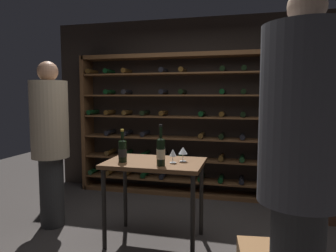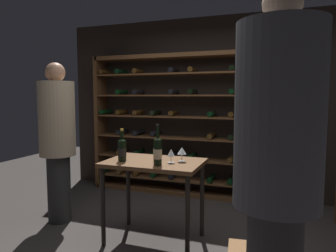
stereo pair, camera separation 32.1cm
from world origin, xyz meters
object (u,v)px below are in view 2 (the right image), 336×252
wine_bottle_black_capsule (122,149)px  wine_bottle_red_label (158,151)px  wine_rack (184,126)px  wine_glass_stemmed_center (182,151)px  tasting_table (154,171)px  person_guest_blue_shirt (57,135)px  wine_glass_stemmed_left (171,153)px  person_guest_plum_blouse (277,161)px

wine_bottle_black_capsule → wine_bottle_red_label: size_ratio=0.84×
wine_rack → wine_bottle_red_label: size_ratio=7.42×
wine_bottle_red_label → wine_glass_stemmed_center: bearing=56.0°
wine_bottle_black_capsule → tasting_table: bearing=21.6°
person_guest_blue_shirt → wine_bottle_red_label: person_guest_blue_shirt is taller
tasting_table → wine_glass_stemmed_center: size_ratio=6.64×
wine_rack → wine_glass_stemmed_left: size_ratio=21.06×
person_guest_blue_shirt → wine_bottle_black_capsule: (0.96, -0.21, -0.08)m
person_guest_blue_shirt → wine_bottle_black_capsule: bearing=-168.3°
wine_glass_stemmed_left → wine_bottle_black_capsule: bearing=-170.4°
tasting_table → wine_bottle_black_capsule: 0.39m
wine_glass_stemmed_center → tasting_table: bearing=-168.7°
wine_rack → wine_bottle_red_label: wine_rack is taller
tasting_table → wine_bottle_red_label: (0.11, -0.19, 0.24)m
wine_bottle_black_capsule → wine_bottle_red_label: wine_bottle_red_label is taller
wine_bottle_red_label → wine_glass_stemmed_center: size_ratio=2.67×
wine_glass_stemmed_left → wine_bottle_red_label: bearing=-118.0°
person_guest_plum_blouse → wine_rack: bearing=152.9°
wine_glass_stemmed_left → person_guest_plum_blouse: bearing=-48.2°
tasting_table → wine_rack: bearing=96.3°
wine_glass_stemmed_left → person_guest_blue_shirt: bearing=175.0°
wine_glass_stemmed_center → wine_glass_stemmed_left: size_ratio=1.06×
person_guest_blue_shirt → wine_bottle_black_capsule: 0.99m
person_guest_blue_shirt → person_guest_plum_blouse: (2.44, -1.23, 0.11)m
wine_glass_stemmed_left → wine_rack: bearing=102.7°
person_guest_blue_shirt → wine_glass_stemmed_center: bearing=-157.4°
wine_rack → wine_bottle_red_label: (0.29, -1.79, -0.07)m
wine_rack → wine_glass_stemmed_center: 1.61m
tasting_table → wine_glass_stemmed_center: 0.35m
wine_bottle_black_capsule → wine_glass_stemmed_left: (0.49, 0.08, -0.02)m
wine_glass_stemmed_left → tasting_table: bearing=169.9°
tasting_table → person_guest_plum_blouse: person_guest_plum_blouse is taller
wine_bottle_black_capsule → wine_glass_stemmed_left: wine_bottle_black_capsule is taller
wine_rack → wine_bottle_black_capsule: 1.72m
wine_rack → wine_glass_stemmed_left: bearing=-77.3°
wine_glass_stemmed_center → person_guest_blue_shirt: bearing=178.6°
wine_rack → person_guest_blue_shirt: 1.86m
person_guest_blue_shirt → wine_bottle_black_capsule: size_ratio=5.70×
wine_rack → wine_glass_stemmed_left: wine_rack is taller
wine_bottle_red_label → wine_glass_stemmed_center: (0.16, 0.24, -0.03)m
person_guest_blue_shirt → wine_glass_stemmed_center: (1.54, -0.04, -0.09)m
tasting_table → wine_bottle_red_label: size_ratio=2.49×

